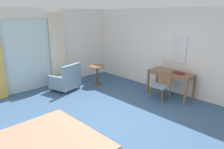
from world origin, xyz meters
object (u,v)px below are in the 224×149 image
(closed_book, at_px, (180,73))
(desk_chair, at_px, (162,82))
(armchair_by_window, at_px, (66,80))
(round_cafe_table, at_px, (97,71))
(desk_lamp, at_px, (161,59))
(writing_desk, at_px, (171,75))

(closed_book, bearing_deg, desk_chair, 166.78)
(armchair_by_window, height_order, round_cafe_table, armchair_by_window)
(closed_book, bearing_deg, desk_lamp, 113.83)
(round_cafe_table, bearing_deg, closed_book, -71.04)
(desk_chair, distance_m, closed_book, 0.58)
(writing_desk, distance_m, round_cafe_table, 2.57)
(writing_desk, bearing_deg, desk_chair, 172.20)
(writing_desk, height_order, closed_book, closed_book)
(desk_chair, relative_size, round_cafe_table, 1.38)
(closed_book, bearing_deg, round_cafe_table, 134.34)
(desk_chair, bearing_deg, round_cafe_table, 102.53)
(desk_chair, xyz_separation_m, desk_lamp, (0.41, 0.34, 0.59))
(desk_lamp, bearing_deg, armchair_by_window, 132.40)
(round_cafe_table, bearing_deg, armchair_by_window, 168.12)
(writing_desk, relative_size, closed_book, 5.43)
(writing_desk, distance_m, closed_book, 0.29)
(writing_desk, xyz_separation_m, armchair_by_window, (-2.01, 2.65, -0.33))
(desk_lamp, distance_m, round_cafe_table, 2.31)
(desk_chair, bearing_deg, closed_book, -38.60)
(writing_desk, height_order, desk_chair, desk_chair)
(writing_desk, xyz_separation_m, closed_book, (0.03, -0.26, 0.12))
(desk_lamp, height_order, armchair_by_window, desk_lamp)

